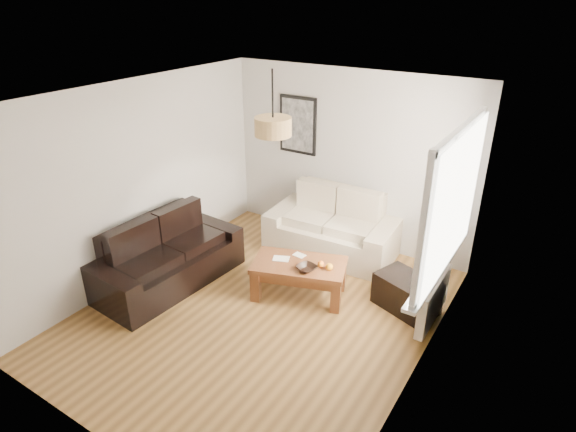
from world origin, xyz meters
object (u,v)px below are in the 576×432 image
Objects in this scene: ottoman at (407,294)px; sofa_leather at (167,254)px; loveseat_cream at (333,224)px; coffee_table at (299,279)px.

sofa_leather is at bearing -158.73° from ottoman.
loveseat_cream is 0.94× the size of sofa_leather.
sofa_leather is at bearing -157.83° from coffee_table.
coffee_table is 1.58× the size of ottoman.
coffee_table is at bearing -63.71° from sofa_leather.
ottoman is at bearing -64.61° from sofa_leather.
sofa_leather is 3.10m from ottoman.
coffee_table reaches higher than ottoman.
loveseat_cream is at bearing -33.46° from sofa_leather.
sofa_leather reaches higher than coffee_table.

